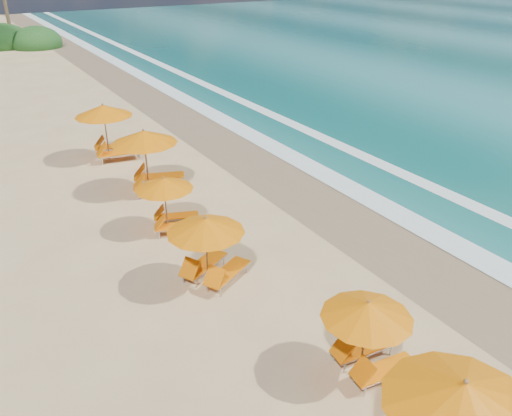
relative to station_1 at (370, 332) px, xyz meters
The scene contains 8 objects.
ground 6.77m from the station_1, 81.69° to the left, with size 160.00×160.00×0.00m, color tan.
wet_sand 8.34m from the station_1, 53.04° to the left, with size 4.00×160.00×0.01m, color #876F50.
surf_foam 10.18m from the station_1, 40.72° to the left, with size 4.00×160.00×0.01m.
station_1 is the anchor object (origin of this frame).
station_2 5.34m from the station_1, 105.67° to the left, with size 3.00×3.00×2.25m.
station_3 8.82m from the station_1, 97.82° to the left, with size 2.59×2.54×2.03m.
station_4 12.20m from the station_1, 92.60° to the left, with size 3.40×3.34×2.65m.
station_5 16.73m from the station_1, 92.89° to the left, with size 3.17×3.02×2.66m.
Camera 1 is at (-7.84, -13.10, 8.79)m, focal length 36.28 mm.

